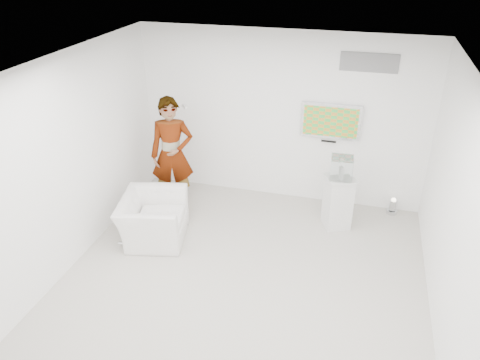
% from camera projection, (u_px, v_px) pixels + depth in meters
% --- Properties ---
extents(room, '(5.01, 5.01, 3.00)m').
position_uv_depth(room, '(244.00, 184.00, 5.94)').
color(room, '#B8B5A9').
rests_on(room, ground).
extents(tv, '(1.00, 0.08, 0.60)m').
position_uv_depth(tv, '(331.00, 121.00, 7.81)').
color(tv, silver).
rests_on(tv, room).
extents(logo_decal, '(0.90, 0.02, 0.30)m').
position_uv_depth(logo_decal, '(369.00, 63.00, 7.26)').
color(logo_decal, slate).
rests_on(logo_decal, room).
extents(person, '(0.84, 0.69, 2.00)m').
position_uv_depth(person, '(172.00, 154.00, 7.95)').
color(person, white).
rests_on(person, room).
extents(armchair, '(1.16, 1.27, 0.71)m').
position_uv_depth(armchair, '(153.00, 218.00, 7.36)').
color(armchair, white).
rests_on(armchair, room).
extents(pedestal, '(0.58, 0.58, 0.90)m').
position_uv_depth(pedestal, '(338.00, 202.00, 7.62)').
color(pedestal, silver).
rests_on(pedestal, room).
extents(floor_uplight, '(0.21, 0.21, 0.29)m').
position_uv_depth(floor_uplight, '(393.00, 206.00, 8.10)').
color(floor_uplight, silver).
rests_on(floor_uplight, room).
extents(vitrine, '(0.36, 0.36, 0.34)m').
position_uv_depth(vitrine, '(342.00, 168.00, 7.33)').
color(vitrine, silver).
rests_on(vitrine, pedestal).
extents(console, '(0.08, 0.16, 0.21)m').
position_uv_depth(console, '(341.00, 171.00, 7.36)').
color(console, silver).
rests_on(console, pedestal).
extents(wii_remote, '(0.12, 0.14, 0.04)m').
position_uv_depth(wii_remote, '(185.00, 106.00, 7.72)').
color(wii_remote, silver).
rests_on(wii_remote, person).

